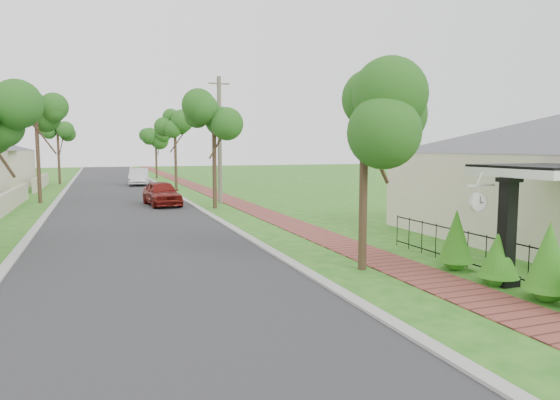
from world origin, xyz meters
TOP-DOWN VIEW (x-y plane):
  - ground at (0.00, 0.00)m, footprint 160.00×160.00m
  - road at (-3.00, 20.00)m, footprint 7.00×120.00m
  - kerb_right at (0.65, 20.00)m, footprint 0.30×120.00m
  - kerb_left at (-6.65, 20.00)m, footprint 0.30×120.00m
  - sidewalk at (3.25, 20.00)m, footprint 1.50×120.00m
  - porch_post at (4.55, -1.00)m, footprint 0.48×0.48m
  - picket_fence at (4.90, -0.00)m, footprint 0.03×8.02m
  - street_trees at (-2.87, 26.84)m, footprint 10.70×37.65m
  - hedge_row at (4.45, -1.77)m, footprint 0.92×4.74m
  - parked_car_red at (-1.00, 18.17)m, footprint 2.02×4.15m
  - parked_car_white at (-1.00, 34.56)m, footprint 2.01×4.53m
  - near_tree at (2.20, 1.50)m, footprint 1.93×1.93m
  - utility_pole at (2.30, 18.17)m, footprint 1.20×0.24m
  - station_clock at (4.05, -0.60)m, footprint 0.77×0.13m

SIDE VIEW (x-z plane):
  - ground at x=0.00m, z-range 0.00..0.00m
  - road at x=-3.00m, z-range -0.01..0.01m
  - kerb_right at x=0.65m, z-range -0.05..0.05m
  - kerb_left at x=-6.65m, z-range -0.05..0.05m
  - sidewalk at x=3.25m, z-range -0.01..0.01m
  - picket_fence at x=4.90m, z-range 0.03..1.03m
  - parked_car_red at x=-1.00m, z-range 0.00..1.37m
  - parked_car_white at x=-1.00m, z-range 0.00..1.44m
  - hedge_row at x=4.45m, z-range -0.23..1.94m
  - porch_post at x=4.55m, z-range -0.14..2.38m
  - station_clock at x=4.05m, z-range 1.62..2.28m
  - utility_pole at x=2.30m, z-range 0.06..7.26m
  - near_tree at x=2.20m, z-range 1.46..6.43m
  - street_trees at x=-2.87m, z-range 1.59..7.48m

